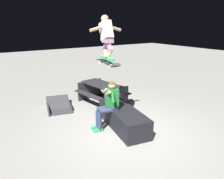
% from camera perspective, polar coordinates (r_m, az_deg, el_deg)
% --- Properties ---
extents(ground_plane, '(40.00, 40.00, 0.00)m').
position_cam_1_polar(ground_plane, '(6.17, 3.29, -10.90)').
color(ground_plane, gray).
extents(ledge_box_main, '(2.16, 1.09, 0.54)m').
position_cam_1_polar(ledge_box_main, '(6.31, 2.87, -7.45)').
color(ledge_box_main, black).
rests_on(ledge_box_main, ground).
extents(person_sitting_on_ledge, '(0.60, 0.78, 1.38)m').
position_cam_1_polar(person_sitting_on_ledge, '(6.02, -0.98, -3.44)').
color(person_sitting_on_ledge, '#2D3856').
rests_on(person_sitting_on_ledge, ground).
extents(skateboard, '(1.03, 0.28, 0.13)m').
position_cam_1_polar(skateboard, '(5.74, -1.13, 7.03)').
color(skateboard, black).
extents(skater_airborne, '(0.63, 0.89, 1.12)m').
position_cam_1_polar(skater_airborne, '(5.71, -1.45, 13.92)').
color(skater_airborne, '#2D9E66').
extents(kicker_ramp, '(1.36, 1.08, 0.41)m').
position_cam_1_polar(kicker_ramp, '(7.89, -13.72, -4.40)').
color(kicker_ramp, '#38383D').
rests_on(kicker_ramp, ground).
extents(picnic_table_back, '(1.89, 1.59, 0.75)m').
position_cam_1_polar(picnic_table_back, '(8.06, -2.54, -0.20)').
color(picnic_table_back, '#28282D').
rests_on(picnic_table_back, ground).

